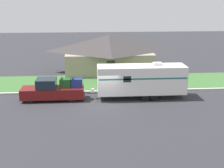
{
  "coord_description": "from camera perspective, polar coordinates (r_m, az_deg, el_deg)",
  "views": [
    {
      "loc": [
        -1.4,
        -26.28,
        9.21
      ],
      "look_at": [
        0.76,
        1.67,
        1.4
      ],
      "focal_mm": 50.0,
      "sensor_mm": 36.0,
      "label": 1
    }
  ],
  "objects": [
    {
      "name": "ground_plane",
      "position": [
        27.88,
        -1.29,
        -3.73
      ],
      "size": [
        120.0,
        120.0,
        0.0
      ],
      "primitive_type": "plane",
      "color": "#2D2D33"
    },
    {
      "name": "lawn_strip",
      "position": [
        34.94,
        -1.96,
        0.3
      ],
      "size": [
        80.0,
        7.0,
        0.03
      ],
      "color": "#3D6B33",
      "rests_on": "ground_plane"
    },
    {
      "name": "travel_trailer",
      "position": [
        29.34,
        5.39,
        0.87
      ],
      "size": [
        9.26,
        2.34,
        3.38
      ],
      "color": "black",
      "rests_on": "ground_plane"
    },
    {
      "name": "pickup_truck",
      "position": [
        29.34,
        -10.67,
        -1.1
      ],
      "size": [
        5.85,
        2.0,
        2.1
      ],
      "color": "black",
      "rests_on": "ground_plane"
    },
    {
      "name": "house_across_street",
      "position": [
        39.88,
        -0.59,
        5.75
      ],
      "size": [
        11.6,
        7.68,
        4.65
      ],
      "color": "gray",
      "rests_on": "ground_plane"
    },
    {
      "name": "curb_strip",
      "position": [
        31.42,
        -1.67,
        -1.35
      ],
      "size": [
        80.0,
        0.3,
        0.14
      ],
      "color": "beige",
      "rests_on": "ground_plane"
    },
    {
      "name": "mailbox",
      "position": [
        32.26,
        1.14,
        0.71
      ],
      "size": [
        0.48,
        0.2,
        1.22
      ],
      "color": "brown",
      "rests_on": "ground_plane"
    }
  ]
}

